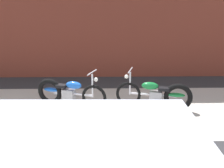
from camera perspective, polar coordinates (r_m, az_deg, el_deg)
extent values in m
plane|color=#2D2D30|center=(5.41, -6.41, -12.56)|extent=(80.00, 80.00, 0.00)
cube|color=#B2ADA3|center=(6.98, -5.16, -5.44)|extent=(36.00, 3.50, 0.01)
torus|color=black|center=(6.81, -3.93, -2.93)|extent=(0.67, 0.30, 0.68)
torus|color=black|center=(7.36, -13.38, -1.62)|extent=(0.73, 0.36, 0.73)
cylinder|color=silver|center=(7.06, -8.85, -2.04)|extent=(1.19, 0.45, 0.06)
cube|color=#99999E|center=(7.10, -9.42, -2.28)|extent=(0.37, 0.31, 0.28)
ellipsoid|color=blue|center=(6.95, -8.35, -0.24)|extent=(0.48, 0.32, 0.20)
ellipsoid|color=blue|center=(7.32, -13.08, -1.21)|extent=(0.47, 0.31, 0.10)
cube|color=black|center=(7.13, -10.94, -0.44)|extent=(0.33, 0.28, 0.08)
cylinder|color=silver|center=(6.73, -4.30, -0.41)|extent=(0.06, 0.06, 0.62)
cylinder|color=silver|center=(6.63, -4.37, 2.56)|extent=(0.22, 0.56, 0.03)
sphere|color=white|center=(6.64, -3.53, 0.99)|extent=(0.11, 0.11, 0.11)
cylinder|color=silver|center=(7.36, -10.53, -2.30)|extent=(0.54, 0.24, 0.06)
torus|color=black|center=(7.05, 3.58, -2.24)|extent=(0.68, 0.25, 0.68)
torus|color=black|center=(6.94, 14.21, -2.82)|extent=(0.74, 0.31, 0.73)
cylinder|color=silver|center=(6.96, 8.87, -2.33)|extent=(1.21, 0.37, 0.06)
cube|color=#99999E|center=(6.96, 9.51, -2.68)|extent=(0.37, 0.29, 0.28)
ellipsoid|color=#197A38|center=(6.89, 8.30, -0.39)|extent=(0.47, 0.30, 0.20)
ellipsoid|color=#197A38|center=(6.92, 13.83, -2.33)|extent=(0.47, 0.29, 0.10)
cube|color=black|center=(6.88, 11.25, -1.08)|extent=(0.32, 0.27, 0.08)
cylinder|color=silver|center=(6.94, 3.96, 0.15)|extent=(0.05, 0.05, 0.62)
cylinder|color=silver|center=(6.85, 4.02, 3.04)|extent=(0.18, 0.57, 0.03)
sphere|color=white|center=(6.91, 3.17, 1.64)|extent=(0.11, 0.11, 0.11)
cylinder|color=silver|center=(6.84, 11.38, -3.87)|extent=(0.55, 0.20, 0.06)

